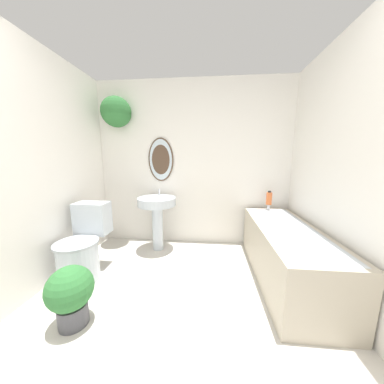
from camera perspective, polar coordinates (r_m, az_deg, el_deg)
name	(u,v)px	position (r m, az deg, el deg)	size (l,w,h in m)	color
wall_back	(182,157)	(2.90, -3.04, 10.23)	(2.92, 0.41, 2.40)	silver
wall_left	(29,169)	(2.36, -40.35, 5.21)	(0.06, 2.54, 2.40)	silver
wall_right	(358,171)	(2.03, 40.91, 4.74)	(0.06, 2.54, 2.40)	silver
toilet	(83,247)	(2.51, -29.57, -14.02)	(0.43, 0.63, 0.79)	silver
pedestal_sink	(157,210)	(2.76, -10.31, -5.21)	(0.53, 0.53, 0.86)	silver
bathtub	(285,252)	(2.40, 25.95, -15.66)	(0.60, 1.59, 0.66)	#B2A893
shampoo_bottle	(269,198)	(2.90, 21.87, -1.73)	(0.08, 0.08, 0.19)	#DB6633
potted_plant	(71,293)	(1.92, -32.30, -23.92)	(0.34, 0.34, 0.49)	#47474C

